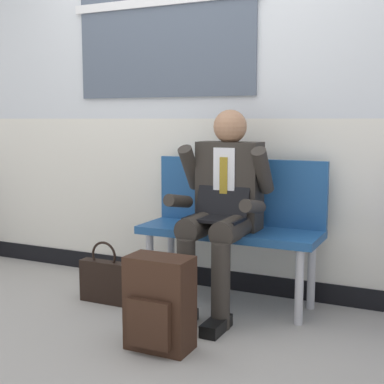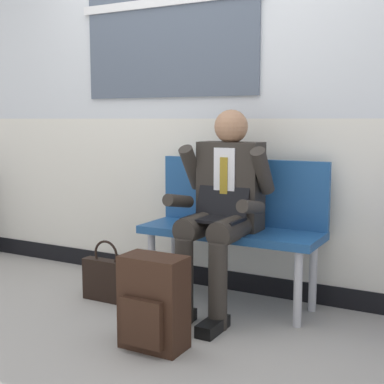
# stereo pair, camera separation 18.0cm
# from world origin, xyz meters

# --- Properties ---
(ground_plane) EXTENTS (18.00, 18.00, 0.00)m
(ground_plane) POSITION_xyz_m (0.00, 0.00, 0.00)
(ground_plane) COLOR #9E9991
(station_wall) EXTENTS (6.06, 0.16, 2.72)m
(station_wall) POSITION_xyz_m (-0.01, 0.73, 1.36)
(station_wall) COLOR silver
(station_wall) RESTS_ON ground
(bench_with_person) EXTENTS (1.16, 0.42, 0.94)m
(bench_with_person) POSITION_xyz_m (0.33, 0.45, 0.55)
(bench_with_person) COLOR navy
(bench_with_person) RESTS_ON ground
(person_seated) EXTENTS (0.57, 0.70, 1.25)m
(person_seated) POSITION_xyz_m (0.33, 0.25, 0.67)
(person_seated) COLOR #2D2823
(person_seated) RESTS_ON ground
(backpack) EXTENTS (0.34, 0.23, 0.49)m
(backpack) POSITION_xyz_m (0.27, -0.42, 0.24)
(backpack) COLOR #331E14
(backpack) RESTS_ON ground
(handbag) EXTENTS (0.34, 0.08, 0.41)m
(handbag) POSITION_xyz_m (-0.41, 0.06, 0.15)
(handbag) COLOR black
(handbag) RESTS_ON ground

